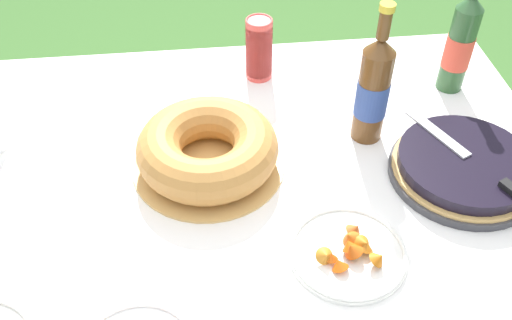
{
  "coord_description": "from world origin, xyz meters",
  "views": [
    {
      "loc": [
        -0.09,
        -0.89,
        1.64
      ],
      "look_at": [
        0.01,
        0.02,
        0.77
      ],
      "focal_mm": 40.0,
      "sensor_mm": 36.0,
      "label": 1
    }
  ],
  "objects_px": {
    "bundt_cake": "(208,149)",
    "snack_plate_near": "(349,252)",
    "cider_bottle_green": "(460,43)",
    "berry_tart": "(464,167)",
    "cup_stack": "(259,49)",
    "cider_bottle_amber": "(373,90)",
    "serving_knife": "(478,164)"
  },
  "relations": [
    {
      "from": "cider_bottle_green",
      "to": "cider_bottle_amber",
      "type": "relative_size",
      "value": 0.99
    },
    {
      "from": "berry_tart",
      "to": "snack_plate_near",
      "type": "distance_m",
      "value": 0.36
    },
    {
      "from": "cider_bottle_amber",
      "to": "cup_stack",
      "type": "bearing_deg",
      "value": 129.74
    },
    {
      "from": "serving_knife",
      "to": "cup_stack",
      "type": "xyz_separation_m",
      "value": [
        -0.43,
        0.47,
        0.02
      ]
    },
    {
      "from": "berry_tart",
      "to": "bundt_cake",
      "type": "bearing_deg",
      "value": 170.5
    },
    {
      "from": "cup_stack",
      "to": "cider_bottle_green",
      "type": "height_order",
      "value": "cider_bottle_green"
    },
    {
      "from": "bundt_cake",
      "to": "cider_bottle_amber",
      "type": "bearing_deg",
      "value": 9.95
    },
    {
      "from": "cider_bottle_green",
      "to": "serving_knife",
      "type": "bearing_deg",
      "value": -102.47
    },
    {
      "from": "cider_bottle_green",
      "to": "cider_bottle_amber",
      "type": "distance_m",
      "value": 0.32
    },
    {
      "from": "bundt_cake",
      "to": "berry_tart",
      "type": "bearing_deg",
      "value": -9.5
    },
    {
      "from": "cider_bottle_amber",
      "to": "berry_tart",
      "type": "bearing_deg",
      "value": -42.02
    },
    {
      "from": "serving_knife",
      "to": "snack_plate_near",
      "type": "relative_size",
      "value": 1.48
    },
    {
      "from": "bundt_cake",
      "to": "snack_plate_near",
      "type": "height_order",
      "value": "bundt_cake"
    },
    {
      "from": "serving_knife",
      "to": "cup_stack",
      "type": "relative_size",
      "value": 1.99
    },
    {
      "from": "berry_tart",
      "to": "cider_bottle_amber",
      "type": "distance_m",
      "value": 0.27
    },
    {
      "from": "cup_stack",
      "to": "serving_knife",
      "type": "bearing_deg",
      "value": -47.77
    },
    {
      "from": "cider_bottle_amber",
      "to": "bundt_cake",
      "type": "bearing_deg",
      "value": -170.05
    },
    {
      "from": "bundt_cake",
      "to": "cider_bottle_green",
      "type": "bearing_deg",
      "value": 19.95
    },
    {
      "from": "serving_knife",
      "to": "berry_tart",
      "type": "bearing_deg",
      "value": 0.0
    },
    {
      "from": "cup_stack",
      "to": "cider_bottle_amber",
      "type": "xyz_separation_m",
      "value": [
        0.23,
        -0.28,
        0.05
      ]
    },
    {
      "from": "bundt_cake",
      "to": "cider_bottle_green",
      "type": "height_order",
      "value": "cider_bottle_green"
    },
    {
      "from": "snack_plate_near",
      "to": "berry_tart",
      "type": "bearing_deg",
      "value": 32.07
    },
    {
      "from": "cider_bottle_amber",
      "to": "cider_bottle_green",
      "type": "bearing_deg",
      "value": 32.17
    },
    {
      "from": "serving_knife",
      "to": "cider_bottle_amber",
      "type": "height_order",
      "value": "cider_bottle_amber"
    },
    {
      "from": "bundt_cake",
      "to": "cup_stack",
      "type": "distance_m",
      "value": 0.38
    },
    {
      "from": "bundt_cake",
      "to": "snack_plate_near",
      "type": "bearing_deg",
      "value": -47.55
    },
    {
      "from": "berry_tart",
      "to": "cup_stack",
      "type": "bearing_deg",
      "value": 133.05
    },
    {
      "from": "snack_plate_near",
      "to": "cup_stack",
      "type": "bearing_deg",
      "value": 99.54
    },
    {
      "from": "cider_bottle_green",
      "to": "snack_plate_near",
      "type": "xyz_separation_m",
      "value": [
        -0.4,
        -0.53,
        -0.12
      ]
    },
    {
      "from": "bundt_cake",
      "to": "cup_stack",
      "type": "bearing_deg",
      "value": 65.75
    },
    {
      "from": "berry_tart",
      "to": "bundt_cake",
      "type": "height_order",
      "value": "bundt_cake"
    },
    {
      "from": "cider_bottle_green",
      "to": "snack_plate_near",
      "type": "bearing_deg",
      "value": -127.09
    }
  ]
}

